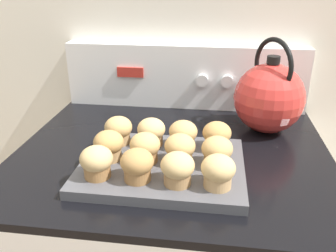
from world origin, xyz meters
The scene contains 16 objects.
wall_back centered at (0.00, 0.71, 1.20)m, with size 8.00×0.05×2.40m.
control_panel centered at (0.00, 0.66, 1.03)m, with size 0.76×0.07×0.20m.
muffin_pan centered at (-0.01, 0.24, 0.94)m, with size 0.36×0.28×0.02m.
muffin_r0_c0 centered at (-0.13, 0.16, 0.99)m, with size 0.07×0.07×0.07m.
muffin_r0_c1 centered at (-0.05, 0.16, 0.99)m, with size 0.07×0.07×0.07m.
muffin_r0_c2 centered at (0.03, 0.16, 0.99)m, with size 0.07×0.07×0.07m.
muffin_r0_c3 centered at (0.11, 0.16, 0.99)m, with size 0.07×0.07×0.07m.
muffin_r1_c0 centered at (-0.13, 0.24, 0.99)m, with size 0.07×0.07×0.07m.
muffin_r1_c1 centered at (-0.05, 0.24, 0.99)m, with size 0.07×0.07×0.07m.
muffin_r1_c2 centered at (0.03, 0.24, 0.99)m, with size 0.07×0.07×0.07m.
muffin_r1_c3 centered at (0.11, 0.24, 0.99)m, with size 0.07×0.07×0.07m.
muffin_r2_c0 centered at (-0.13, 0.32, 0.99)m, with size 0.07×0.07×0.07m.
muffin_r2_c1 centered at (-0.05, 0.32, 0.99)m, with size 0.07×0.07×0.07m.
muffin_r2_c2 centered at (0.03, 0.32, 0.99)m, with size 0.07×0.07×0.07m.
muffin_r2_c3 centered at (0.11, 0.32, 0.99)m, with size 0.07×0.07×0.07m.
tea_kettle centered at (0.24, 0.50, 1.03)m, with size 0.19×0.21×0.26m.
Camera 1 is at (0.10, -0.44, 1.35)m, focal length 38.00 mm.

